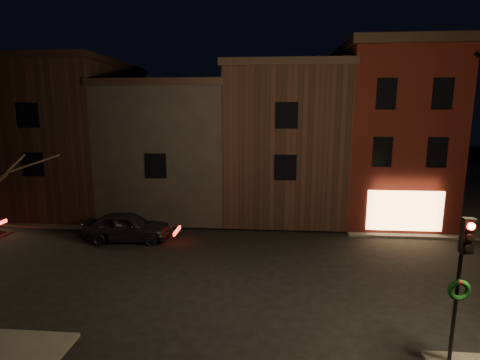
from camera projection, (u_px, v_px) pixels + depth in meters
The scene contains 8 objects.
ground at pixel (252, 273), 15.88m from camera, with size 120.00×120.00×0.00m, color black.
sidewalk_far_left at pixel (62, 179), 37.10m from camera, with size 30.00×30.00×0.12m, color #2D2B28.
corner_building at pixel (388, 133), 23.52m from camera, with size 6.50×8.50×10.50m.
row_building_a at pixel (283, 140), 25.16m from camera, with size 7.30×10.30×9.40m.
row_building_b at pixel (178, 146), 25.85m from camera, with size 7.80×10.30×8.40m.
row_building_c at pixel (76, 135), 26.30m from camera, with size 7.30×10.30×9.90m.
traffic_signal at pixel (462, 269), 9.51m from camera, with size 0.58×0.38×4.05m.
parked_car_a at pixel (127, 226), 19.69m from camera, with size 1.81×4.49×1.53m, color black.
Camera 1 is at (0.72, -14.88, 6.77)m, focal length 28.00 mm.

